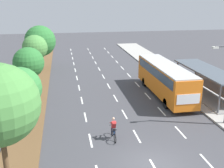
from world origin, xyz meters
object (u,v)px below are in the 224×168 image
at_px(bus_shelter, 208,80).
at_px(median_tree_third, 29,63).
at_px(median_tree_fifth, 40,41).
at_px(bus, 165,77).
at_px(median_tree_second, 20,88).
at_px(median_tree_fourth, 35,48).
at_px(cyclist, 114,129).

height_order(bus_shelter, median_tree_third, median_tree_third).
relative_size(bus_shelter, median_tree_fifth, 1.59).
bearing_deg(median_tree_fifth, median_tree_third, -90.90).
bearing_deg(bus, median_tree_second, -154.84).
height_order(median_tree_second, median_tree_third, median_tree_third).
height_order(median_tree_second, median_tree_fifth, median_tree_fifth).
xyz_separation_m(bus, median_tree_second, (-13.56, -6.37, 1.62)).
bearing_deg(median_tree_third, median_tree_fourth, 89.50).
height_order(cyclist, median_tree_fourth, median_tree_fourth).
relative_size(median_tree_second, median_tree_third, 0.94).
bearing_deg(median_tree_fifth, bus_shelter, -39.80).
relative_size(cyclist, median_tree_fifth, 0.29).
bearing_deg(median_tree_second, bus, 25.16).
bearing_deg(bus_shelter, median_tree_fourth, 155.49).
bearing_deg(bus_shelter, median_tree_fifth, 140.20).
distance_m(bus_shelter, median_tree_second, 18.63).
xyz_separation_m(cyclist, median_tree_third, (-6.58, 8.57, 3.30)).
height_order(bus_shelter, median_tree_fourth, median_tree_fourth).
bearing_deg(median_tree_fourth, cyclist, -66.76).
bearing_deg(median_tree_third, median_tree_second, -89.35).
relative_size(bus, median_tree_second, 2.20).
bearing_deg(median_tree_fourth, median_tree_fifth, 88.70).
height_order(cyclist, median_tree_fifth, median_tree_fifth).
relative_size(bus_shelter, cyclist, 5.45).
distance_m(bus, median_tree_second, 15.07).
xyz_separation_m(bus_shelter, median_tree_fifth, (-17.70, 14.75, 2.33)).
relative_size(median_tree_fourth, median_tree_fifth, 0.92).
relative_size(bus_shelter, bus, 0.88).
height_order(median_tree_fourth, median_tree_fifth, median_tree_fifth).
bearing_deg(bus, median_tree_fifth, 134.95).
distance_m(bus_shelter, median_tree_fifth, 23.16).
xyz_separation_m(bus, median_tree_fourth, (-13.57, 6.84, 2.33)).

